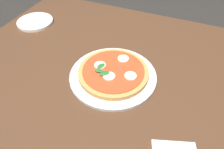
# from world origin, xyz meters

# --- Properties ---
(dining_table) EXTENTS (1.37, 1.10, 0.71)m
(dining_table) POSITION_xyz_m (0.00, 0.00, 0.62)
(dining_table) COLOR #4C301E
(dining_table) RESTS_ON ground_plane
(serving_tray) EXTENTS (0.35, 0.35, 0.01)m
(serving_tray) POSITION_xyz_m (0.00, 0.01, 0.71)
(serving_tray) COLOR silver
(serving_tray) RESTS_ON dining_table
(pizza) EXTENTS (0.28, 0.28, 0.03)m
(pizza) POSITION_xyz_m (0.00, 0.01, 0.73)
(pizza) COLOR tan
(pizza) RESTS_ON serving_tray
(plate_white) EXTENTS (0.19, 0.19, 0.01)m
(plate_white) POSITION_xyz_m (0.55, -0.20, 0.71)
(plate_white) COLOR white
(plate_white) RESTS_ON dining_table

